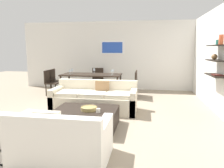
{
  "coord_description": "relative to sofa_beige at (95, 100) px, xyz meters",
  "views": [
    {
      "loc": [
        1.25,
        -4.94,
        1.62
      ],
      "look_at": [
        0.39,
        0.2,
        0.75
      ],
      "focal_mm": 33.76,
      "sensor_mm": 36.0,
      "label": 1
    }
  ],
  "objects": [
    {
      "name": "dining_chair_head",
      "position": [
        -0.57,
        2.68,
        0.21
      ],
      "size": [
        0.44,
        0.44,
        0.88
      ],
      "color": "black",
      "rests_on": "ground"
    },
    {
      "name": "sofa_beige",
      "position": [
        0.0,
        0.0,
        0.0
      ],
      "size": [
        2.2,
        0.9,
        0.78
      ],
      "color": "beige",
      "rests_on": "ground"
    },
    {
      "name": "dining_chair_left_near",
      "position": [
        -2.01,
        1.62,
        0.21
      ],
      "size": [
        0.44,
        0.44,
        0.88
      ],
      "color": "black",
      "rests_on": "ground"
    },
    {
      "name": "dining_table",
      "position": [
        -0.57,
        1.82,
        0.39
      ],
      "size": [
        2.07,
        0.9,
        0.75
      ],
      "color": "black",
      "rests_on": "ground"
    },
    {
      "name": "wine_glass_right_far",
      "position": [
        0.17,
        1.94,
        0.57
      ],
      "size": [
        0.07,
        0.07,
        0.16
      ],
      "color": "silver",
      "rests_on": "dining_table"
    },
    {
      "name": "coffee_table",
      "position": [
        0.1,
        -1.24,
        -0.1
      ],
      "size": [
        1.3,
        1.07,
        0.38
      ],
      "color": "black",
      "rests_on": "ground"
    },
    {
      "name": "wine_glass_right_near",
      "position": [
        0.17,
        1.71,
        0.58
      ],
      "size": [
        0.07,
        0.07,
        0.17
      ],
      "color": "silver",
      "rests_on": "dining_table"
    },
    {
      "name": "wine_glass_head",
      "position": [
        -0.57,
        2.22,
        0.58
      ],
      "size": [
        0.08,
        0.08,
        0.17
      ],
      "color": "silver",
      "rests_on": "dining_table"
    },
    {
      "name": "dining_chair_right_far",
      "position": [
        0.87,
        2.03,
        0.21
      ],
      "size": [
        0.44,
        0.44,
        0.88
      ],
      "color": "black",
      "rests_on": "ground"
    },
    {
      "name": "dining_chair_right_near",
      "position": [
        0.87,
        1.62,
        0.21
      ],
      "size": [
        0.44,
        0.44,
        0.88
      ],
      "color": "black",
      "rests_on": "ground"
    },
    {
      "name": "candle_jar",
      "position": [
        0.41,
        -1.37,
        0.13
      ],
      "size": [
        0.09,
        0.09,
        0.08
      ],
      "primitive_type": "cylinder",
      "color": "silver",
      "rests_on": "coffee_table"
    },
    {
      "name": "wine_glass_left_near",
      "position": [
        -1.32,
        1.71,
        0.56
      ],
      "size": [
        0.07,
        0.07,
        0.15
      ],
      "color": "silver",
      "rests_on": "dining_table"
    },
    {
      "name": "back_wall_unit",
      "position": [
        0.38,
        3.19,
        1.06
      ],
      "size": [
        8.4,
        0.09,
        2.7
      ],
      "color": "silver",
      "rests_on": "ground"
    },
    {
      "name": "right_wall_shelf_unit",
      "position": [
        3.12,
        0.26,
        1.06
      ],
      "size": [
        0.34,
        8.2,
        2.7
      ],
      "color": "silver",
      "rests_on": "ground"
    },
    {
      "name": "wine_glass_left_far",
      "position": [
        -1.32,
        1.94,
        0.58
      ],
      "size": [
        0.08,
        0.08,
        0.17
      ],
      "color": "silver",
      "rests_on": "dining_table"
    },
    {
      "name": "loveseat_white",
      "position": [
        0.08,
        -2.54,
        0.0
      ],
      "size": [
        1.49,
        0.9,
        0.78
      ],
      "color": "white",
      "rests_on": "ground"
    },
    {
      "name": "dining_chair_left_far",
      "position": [
        -2.01,
        2.03,
        0.21
      ],
      "size": [
        0.44,
        0.44,
        0.88
      ],
      "color": "black",
      "rests_on": "ground"
    },
    {
      "name": "decorative_bowl",
      "position": [
        0.19,
        -1.24,
        0.13
      ],
      "size": [
        0.34,
        0.34,
        0.08
      ],
      "color": "#99844C",
      "rests_on": "coffee_table"
    },
    {
      "name": "ground_plane",
      "position": [
        0.09,
        -0.34,
        -0.29
      ],
      "size": [
        18.0,
        18.0,
        0.0
      ],
      "primitive_type": "plane",
      "color": "gray"
    }
  ]
}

